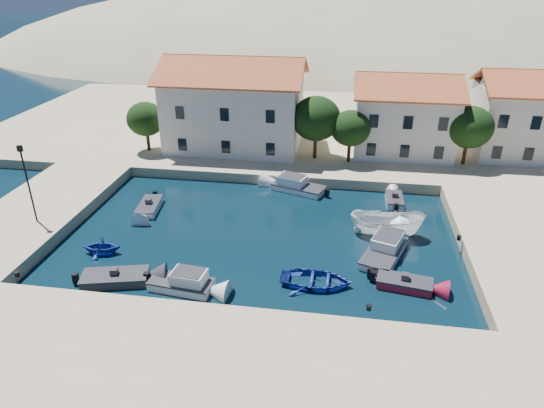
{
  "coord_description": "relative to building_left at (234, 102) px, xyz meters",
  "views": [
    {
      "loc": [
        5.91,
        -22.38,
        18.85
      ],
      "look_at": [
        0.61,
        11.8,
        2.0
      ],
      "focal_mm": 32.0,
      "sensor_mm": 36.0,
      "label": 1
    }
  ],
  "objects": [
    {
      "name": "lamppost",
      "position": [
        -11.5,
        -20.0,
        -1.18
      ],
      "size": [
        0.35,
        0.25,
        6.22
      ],
      "color": "black",
      "rests_on": "quay_west"
    },
    {
      "name": "motorboat_white_ne",
      "position": [
        16.72,
        -10.3,
        -5.64
      ],
      "size": [
        1.46,
        3.1,
        1.25
      ],
      "rotation": [
        0.0,
        0.0,
        1.57
      ],
      "color": "white",
      "rests_on": "ground"
    },
    {
      "name": "trees",
      "position": [
        10.51,
        -2.54,
        -1.1
      ],
      "size": [
        37.3,
        5.3,
        6.45
      ],
      "color": "#382314",
      "rests_on": "quay_north"
    },
    {
      "name": "quay_west",
      "position": [
        -13.0,
        -18.0,
        -5.44
      ],
      "size": [
        8.0,
        20.0,
        1.0
      ],
      "primitive_type": "cube",
      "color": "tan",
      "rests_on": "ground"
    },
    {
      "name": "quay_north",
      "position": [
        8.0,
        10.0,
        -5.44
      ],
      "size": [
        80.0,
        36.0,
        1.0
      ],
      "primitive_type": "cube",
      "color": "tan",
      "rests_on": "ground"
    },
    {
      "name": "ground",
      "position": [
        6.0,
        -28.0,
        -5.94
      ],
      "size": [
        400.0,
        400.0,
        0.0
      ],
      "primitive_type": "plane",
      "color": "black",
      "rests_on": "ground"
    },
    {
      "name": "cabin_cruiser_north",
      "position": [
        8.01,
        -9.0,
        -5.46
      ],
      "size": [
        5.32,
        3.61,
        1.6
      ],
      "rotation": [
        0.0,
        0.0,
        2.8
      ],
      "color": "white",
      "rests_on": "ground"
    },
    {
      "name": "quay_south",
      "position": [
        6.0,
        -34.0,
        -5.44
      ],
      "size": [
        52.0,
        12.0,
        1.0
      ],
      "primitive_type": "cube",
      "color": "tan",
      "rests_on": "ground"
    },
    {
      "name": "quay_east",
      "position": [
        26.5,
        -18.0,
        -5.44
      ],
      "size": [
        11.0,
        20.0,
        1.0
      ],
      "primitive_type": "cube",
      "color": "tan",
      "rests_on": "ground"
    },
    {
      "name": "hills",
      "position": [
        26.64,
        95.62,
        -29.34
      ],
      "size": [
        254.0,
        176.0,
        99.0
      ],
      "color": "tan",
      "rests_on": "ground"
    },
    {
      "name": "boat_east",
      "position": [
        15.67,
        -16.26,
        -5.94
      ],
      "size": [
        5.7,
        2.21,
        2.19
      ],
      "primitive_type": "imported",
      "rotation": [
        0.0,
        0.0,
        1.56
      ],
      "color": "white",
      "rests_on": "ground"
    },
    {
      "name": "rowboat_west",
      "position": [
        -5.1,
        -22.21,
        -5.94
      ],
      "size": [
        3.07,
        2.74,
        1.48
      ],
      "primitive_type": "imported",
      "rotation": [
        0.0,
        0.0,
        -1.45
      ],
      "color": "#1B3497",
      "rests_on": "ground"
    },
    {
      "name": "building_left",
      "position": [
        0.0,
        0.0,
        0.0
      ],
      "size": [
        14.7,
        9.45,
        9.7
      ],
      "color": "white",
      "rests_on": "quay_north"
    },
    {
      "name": "building_right",
      "position": [
        30.0,
        2.0,
        -0.46
      ],
      "size": [
        9.45,
        8.4,
        8.8
      ],
      "color": "white",
      "rests_on": "quay_north"
    },
    {
      "name": "bollards",
      "position": [
        8.8,
        -24.13,
        -4.79
      ],
      "size": [
        29.36,
        9.56,
        0.3
      ],
      "color": "black",
      "rests_on": "ground"
    },
    {
      "name": "motorboat_white_west",
      "position": [
        -4.34,
        -14.91,
        -5.64
      ],
      "size": [
        2.13,
        3.93,
        1.25
      ],
      "rotation": [
        0.0,
        0.0,
        -1.44
      ],
      "color": "white",
      "rests_on": "ground"
    },
    {
      "name": "motorboat_grey_sw",
      "position": [
        -2.53,
        -25.49,
        -5.64
      ],
      "size": [
        4.67,
        2.92,
        1.25
      ],
      "rotation": [
        0.0,
        0.0,
        0.25
      ],
      "color": "#303035",
      "rests_on": "ground"
    },
    {
      "name": "motorboat_red_se",
      "position": [
        16.47,
        -23.16,
        -5.64
      ],
      "size": [
        3.75,
        2.13,
        1.25
      ],
      "rotation": [
        0.0,
        0.0,
        -0.16
      ],
      "color": "maroon",
      "rests_on": "ground"
    },
    {
      "name": "cabin_cruiser_south",
      "position": [
        2.08,
        -25.55,
        -5.46
      ],
      "size": [
        4.36,
        2.25,
        1.6
      ],
      "rotation": [
        0.0,
        0.0,
        -0.11
      ],
      "color": "white",
      "rests_on": "ground"
    },
    {
      "name": "cabin_cruiser_east",
      "position": [
        15.36,
        -19.44,
        -5.46
      ],
      "size": [
        3.92,
        5.89,
        1.6
      ],
      "rotation": [
        0.0,
        0.0,
        1.23
      ],
      "color": "white",
      "rests_on": "ground"
    },
    {
      "name": "rowboat_south",
      "position": [
        10.73,
        -23.74,
        -5.94
      ],
      "size": [
        4.75,
        3.42,
        0.98
      ],
      "primitive_type": "imported",
      "rotation": [
        0.0,
        0.0,
        1.56
      ],
      "color": "#1B3497",
      "rests_on": "ground"
    },
    {
      "name": "building_mid",
      "position": [
        18.0,
        1.0,
        -0.71
      ],
      "size": [
        10.5,
        8.4,
        8.3
      ],
      "color": "white",
      "rests_on": "quay_north"
    }
  ]
}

